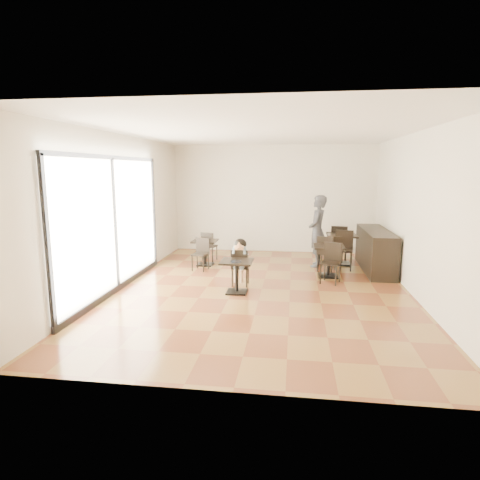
% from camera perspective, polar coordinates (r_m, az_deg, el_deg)
% --- Properties ---
extents(floor, '(6.00, 8.00, 0.01)m').
position_cam_1_polar(floor, '(8.48, 3.14, -6.94)').
color(floor, brown).
rests_on(floor, ground).
extents(ceiling, '(6.00, 8.00, 0.01)m').
position_cam_1_polar(ceiling, '(8.14, 3.36, 15.14)').
color(ceiling, white).
rests_on(ceiling, floor).
extents(wall_back, '(6.00, 0.01, 3.20)m').
position_cam_1_polar(wall_back, '(12.13, 4.75, 5.86)').
color(wall_back, silver).
rests_on(wall_back, floor).
extents(wall_front, '(6.00, 0.01, 3.20)m').
position_cam_1_polar(wall_front, '(4.22, -1.08, -1.84)').
color(wall_front, silver).
rests_on(wall_front, floor).
extents(wall_left, '(0.01, 8.00, 3.20)m').
position_cam_1_polar(wall_left, '(8.91, -16.42, 4.00)').
color(wall_left, silver).
rests_on(wall_left, floor).
extents(wall_right, '(0.01, 8.00, 3.20)m').
position_cam_1_polar(wall_right, '(8.47, 23.96, 3.26)').
color(wall_right, silver).
rests_on(wall_right, floor).
extents(storefront_window, '(0.04, 4.50, 2.60)m').
position_cam_1_polar(storefront_window, '(8.47, -17.54, 2.29)').
color(storefront_window, white).
rests_on(storefront_window, floor).
extents(child_table, '(0.63, 0.63, 0.67)m').
position_cam_1_polar(child_table, '(8.11, -0.48, -5.25)').
color(child_table, black).
rests_on(child_table, floor).
extents(child_chair, '(0.36, 0.36, 0.80)m').
position_cam_1_polar(child_chair, '(8.62, 0.04, -3.86)').
color(child_chair, black).
rests_on(child_chair, floor).
extents(child, '(0.36, 0.50, 1.01)m').
position_cam_1_polar(child, '(8.60, 0.05, -3.19)').
color(child, gray).
rests_on(child, child_chair).
extents(plate, '(0.23, 0.23, 0.01)m').
position_cam_1_polar(plate, '(7.93, -0.59, -3.06)').
color(plate, black).
rests_on(plate, child_table).
extents(pizza_slice, '(0.23, 0.18, 0.05)m').
position_cam_1_polar(pizza_slice, '(8.34, -0.13, -1.01)').
color(pizza_slice, tan).
rests_on(pizza_slice, child).
extents(adult_patron, '(0.53, 0.72, 1.83)m').
position_cam_1_polar(adult_patron, '(10.42, 10.94, 1.25)').
color(adult_patron, '#36363B').
rests_on(adult_patron, floor).
extents(cafe_table_mid, '(0.88, 0.88, 0.73)m').
position_cam_1_polar(cafe_table_mid, '(9.54, 12.46, -2.97)').
color(cafe_table_mid, black).
rests_on(cafe_table_mid, floor).
extents(cafe_table_left, '(0.73, 0.73, 0.66)m').
position_cam_1_polar(cafe_table_left, '(10.49, -4.98, -1.80)').
color(cafe_table_left, black).
rests_on(cafe_table_left, floor).
extents(cafe_table_back, '(0.85, 0.85, 0.80)m').
position_cam_1_polar(cafe_table_back, '(10.86, 14.19, -1.29)').
color(cafe_table_back, black).
rests_on(cafe_table_back, floor).
extents(chair_mid_a, '(0.50, 0.50, 0.88)m').
position_cam_1_polar(chair_mid_a, '(10.06, 12.23, -1.86)').
color(chair_mid_a, black).
rests_on(chair_mid_a, floor).
extents(chair_mid_b, '(0.50, 0.50, 0.88)m').
position_cam_1_polar(chair_mid_b, '(8.99, 12.75, -3.29)').
color(chair_mid_b, black).
rests_on(chair_mid_b, floor).
extents(chair_left_a, '(0.42, 0.42, 0.79)m').
position_cam_1_polar(chair_left_a, '(11.00, -4.36, -0.88)').
color(chair_left_a, black).
rests_on(chair_left_a, floor).
extents(chair_left_b, '(0.42, 0.42, 0.79)m').
position_cam_1_polar(chair_left_b, '(9.95, -5.68, -2.07)').
color(chair_left_b, black).
rests_on(chair_left_b, floor).
extents(chair_back_a, '(0.49, 0.49, 0.96)m').
position_cam_1_polar(chair_back_a, '(11.38, 13.91, -0.35)').
color(chair_back_a, black).
rests_on(chair_back_a, floor).
extents(chair_back_b, '(0.49, 0.49, 0.96)m').
position_cam_1_polar(chair_back_b, '(10.31, 14.54, -1.44)').
color(chair_back_b, black).
rests_on(chair_back_b, floor).
extents(service_counter, '(0.60, 2.40, 1.00)m').
position_cam_1_polar(service_counter, '(10.47, 18.70, -1.37)').
color(service_counter, black).
rests_on(service_counter, floor).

